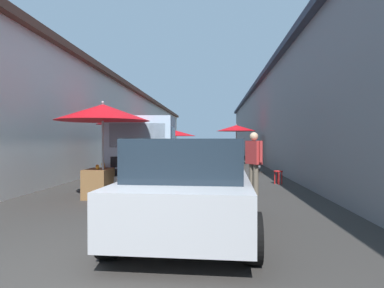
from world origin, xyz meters
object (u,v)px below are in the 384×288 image
at_px(fruit_stall_near_right, 236,135).
at_px(fruit_stall_mid_lane, 174,136).
at_px(fruit_stall_far_left, 126,133).
at_px(parked_scooter, 256,163).
at_px(hatchback_car, 191,184).
at_px(vendor_by_crates, 254,159).
at_px(fruit_stall_far_right, 102,123).
at_px(plastic_stool, 278,174).
at_px(delivery_truck, 146,153).

relative_size(fruit_stall_near_right, fruit_stall_mid_lane, 0.83).
relative_size(fruit_stall_far_left, parked_scooter, 1.43).
relative_size(hatchback_car, vendor_by_crates, 2.43).
bearing_deg(fruit_stall_near_right, fruit_stall_far_left, 149.40).
bearing_deg(parked_scooter, vendor_by_crates, 172.42).
xyz_separation_m(fruit_stall_near_right, fruit_stall_far_right, (-11.54, 3.95, 0.11)).
height_order(fruit_stall_far_left, plastic_stool, fruit_stall_far_left).
bearing_deg(fruit_stall_far_right, plastic_stool, -56.93).
bearing_deg(hatchback_car, fruit_stall_far_right, 40.63).
xyz_separation_m(hatchback_car, vendor_by_crates, (3.62, -1.38, 0.21)).
height_order(hatchback_car, delivery_truck, delivery_truck).
bearing_deg(fruit_stall_far_left, fruit_stall_near_right, -30.60).
distance_m(fruit_stall_near_right, fruit_stall_mid_lane, 4.48).
xyz_separation_m(vendor_by_crates, plastic_stool, (2.25, -1.05, -0.62)).
bearing_deg(fruit_stall_far_right, fruit_stall_mid_lane, -0.32).
xyz_separation_m(fruit_stall_near_right, parked_scooter, (-4.91, -0.55, -1.28)).
height_order(fruit_stall_far_left, delivery_truck, fruit_stall_far_left).
bearing_deg(fruit_stall_near_right, fruit_stall_mid_lane, 59.99).
bearing_deg(fruit_stall_far_right, vendor_by_crates, -76.93).
xyz_separation_m(fruit_stall_far_left, fruit_stall_mid_lane, (9.77, -0.58, 0.01)).
distance_m(hatchback_car, plastic_stool, 6.36).
bearing_deg(plastic_stool, delivery_truck, 103.46).
bearing_deg(fruit_stall_far_right, hatchback_car, -139.37).
xyz_separation_m(fruit_stall_mid_lane, parked_scooter, (-7.15, -4.43, -1.24)).
relative_size(fruit_stall_mid_lane, plastic_stool, 6.55).
xyz_separation_m(hatchback_car, plastic_stool, (5.86, -2.43, -0.41)).
xyz_separation_m(fruit_stall_near_right, hatchback_car, (-14.29, 1.60, -0.99)).
xyz_separation_m(fruit_stall_far_right, plastic_stool, (3.11, -4.78, -1.51)).
distance_m(hatchback_car, vendor_by_crates, 3.88).
relative_size(fruit_stall_mid_lane, vendor_by_crates, 1.74).
height_order(fruit_stall_far_left, parked_scooter, fruit_stall_far_left).
relative_size(fruit_stall_far_left, plastic_stool, 5.47).
bearing_deg(plastic_stool, fruit_stall_mid_lane, 23.82).
relative_size(hatchback_car, delivery_truck, 0.80).
xyz_separation_m(fruit_stall_near_right, plastic_stool, (-8.43, -0.83, -1.40)).
height_order(fruit_stall_mid_lane, hatchback_car, fruit_stall_mid_lane).
relative_size(delivery_truck, parked_scooter, 2.99).
distance_m(delivery_truck, parked_scooter, 5.96).
xyz_separation_m(delivery_truck, vendor_by_crates, (-1.26, -3.09, -0.09)).
xyz_separation_m(fruit_stall_far_right, vendor_by_crates, (0.87, -3.74, -0.89)).
height_order(fruit_stall_mid_lane, plastic_stool, fruit_stall_mid_lane).
bearing_deg(vendor_by_crates, parked_scooter, -7.58).
height_order(fruit_stall_near_right, fruit_stall_far_left, fruit_stall_far_left).
distance_m(fruit_stall_mid_lane, plastic_stool, 11.74).
xyz_separation_m(hatchback_car, parked_scooter, (9.38, -2.15, -0.29)).
xyz_separation_m(fruit_stall_near_right, fruit_stall_far_left, (-7.53, 4.45, -0.05)).
xyz_separation_m(fruit_stall_near_right, delivery_truck, (-9.42, 3.30, -0.69)).
distance_m(fruit_stall_far_right, hatchback_car, 3.78).
bearing_deg(vendor_by_crates, plastic_stool, -24.96).
bearing_deg(vendor_by_crates, hatchback_car, 159.11).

